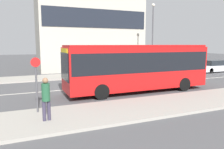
# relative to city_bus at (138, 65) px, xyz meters

# --- Properties ---
(ground_plane) EXTENTS (120.00, 120.00, 0.00)m
(ground_plane) POSITION_rel_city_bus_xyz_m (-2.70, 2.47, -1.88)
(ground_plane) COLOR #4F4F51
(sidewalk_near) EXTENTS (44.00, 3.50, 0.13)m
(sidewalk_near) POSITION_rel_city_bus_xyz_m (-2.70, -3.78, -1.82)
(sidewalk_near) COLOR #A39E93
(sidewalk_near) RESTS_ON ground_plane
(sidewalk_far) EXTENTS (44.00, 3.50, 0.13)m
(sidewalk_far) POSITION_rel_city_bus_xyz_m (-2.70, 8.72, -1.82)
(sidewalk_far) COLOR #A39E93
(sidewalk_far) RESTS_ON ground_plane
(lane_centerline) EXTENTS (41.80, 0.16, 0.01)m
(lane_centerline) POSITION_rel_city_bus_xyz_m (-2.70, 2.47, -1.88)
(lane_centerline) COLOR silver
(lane_centerline) RESTS_ON ground_plane
(city_bus) EXTENTS (10.21, 2.62, 3.27)m
(city_bus) POSITION_rel_city_bus_xyz_m (0.00, 0.00, 0.00)
(city_bus) COLOR red
(city_bus) RESTS_ON ground_plane
(parked_car_0) EXTENTS (4.29, 1.83, 1.31)m
(parked_car_0) POSITION_rel_city_bus_xyz_m (8.86, 5.75, -1.26)
(parked_car_0) COLOR #A39E84
(parked_car_0) RESTS_ON ground_plane
(parked_car_1) EXTENTS (4.64, 1.71, 1.43)m
(parked_car_1) POSITION_rel_city_bus_xyz_m (14.00, 5.87, -1.22)
(parked_car_1) COLOR silver
(parked_car_1) RESTS_ON ground_plane
(pedestrian_near_stop) EXTENTS (0.35, 0.34, 1.83)m
(pedestrian_near_stop) POSITION_rel_city_bus_xyz_m (-6.67, -4.04, -0.70)
(pedestrian_near_stop) COLOR #383347
(pedestrian_near_stop) RESTS_ON sidewalk_near
(bus_stop_sign) EXTENTS (0.44, 0.12, 2.65)m
(bus_stop_sign) POSITION_rel_city_bus_xyz_m (-6.93, -2.70, -0.20)
(bus_stop_sign) COLOR #4C4C51
(bus_stop_sign) RESTS_ON sidewalk_near
(street_lamp) EXTENTS (0.36, 0.36, 7.69)m
(street_lamp) POSITION_rel_city_bus_xyz_m (6.46, 7.98, 2.87)
(street_lamp) COLOR #4C4C51
(street_lamp) RESTS_ON sidewalk_far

